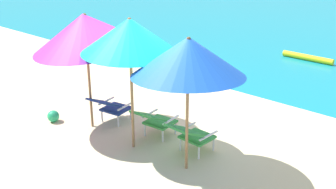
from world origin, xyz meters
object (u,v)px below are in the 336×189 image
swim_buoy (308,57)px  lounge_chair_center (155,119)px  beach_ball (53,116)px  lounge_chair_right (191,134)px  beach_umbrella_left (86,31)px  beach_umbrella_center (130,36)px  lounge_chair_left (110,106)px  beach_umbrella_right (188,57)px

swim_buoy → lounge_chair_center: bearing=-90.9°
lounge_chair_center → beach_ball: size_ratio=3.62×
lounge_chair_right → beach_ball: size_ratio=3.57×
lounge_chair_right → beach_umbrella_left: (-2.25, -0.41, 1.60)m
lounge_chair_right → beach_umbrella_left: size_ratio=0.30×
beach_ball → beach_umbrella_center: bearing=8.9°
lounge_chair_center → lounge_chair_right: (0.91, -0.03, 0.00)m
lounge_chair_right → beach_umbrella_center: size_ratio=0.37×
lounge_chair_left → lounge_chair_right: same height
lounge_chair_center → beach_umbrella_left: 2.14m
swim_buoy → lounge_chair_left: bearing=-100.0°
beach_umbrella_left → beach_umbrella_center: 1.28m
lounge_chair_center → lounge_chair_right: size_ratio=1.01×
beach_umbrella_right → lounge_chair_center: bearing=157.8°
lounge_chair_right → beach_ball: lounge_chair_right is taller
lounge_chair_center → beach_ball: 2.32m
beach_umbrella_center → lounge_chair_center: bearing=82.0°
lounge_chair_center → beach_umbrella_center: (-0.07, -0.51, 1.73)m
swim_buoy → beach_umbrella_right: (1.04, -7.39, 1.89)m
lounge_chair_center → beach_umbrella_right: 2.01m
lounge_chair_left → beach_umbrella_left: bearing=-121.9°
swim_buoy → beach_umbrella_right: bearing=-82.0°
beach_umbrella_left → lounge_chair_right: bearing=10.4°
beach_umbrella_left → beach_umbrella_right: (2.49, -0.02, -0.03)m
lounge_chair_center → lounge_chair_right: same height
swim_buoy → lounge_chair_right: lounge_chair_right is taller
lounge_chair_center → beach_umbrella_right: beach_umbrella_right is taller
lounge_chair_right → beach_umbrella_right: (0.24, -0.44, 1.58)m
beach_umbrella_center → beach_umbrella_right: 1.23m
lounge_chair_right → beach_umbrella_right: beach_umbrella_right is taller
lounge_chair_left → lounge_chair_center: 1.14m
lounge_chair_left → beach_umbrella_right: size_ratio=0.36×
lounge_chair_left → lounge_chair_center: (1.13, 0.11, 0.00)m
beach_umbrella_right → beach_ball: size_ratio=10.28×
beach_umbrella_left → beach_umbrella_center: (1.27, -0.07, 0.12)m
lounge_chair_center → beach_umbrella_right: (1.15, -0.47, 1.58)m
beach_umbrella_right → beach_umbrella_left: bearing=179.5°
beach_umbrella_center → beach_umbrella_right: (1.22, 0.04, -0.15)m
lounge_chair_right → beach_umbrella_center: bearing=-154.0°
lounge_chair_center → beach_umbrella_left: beach_umbrella_left is taller
beach_ball → beach_umbrella_left: bearing=26.2°
lounge_chair_center → beach_ball: bearing=-158.6°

